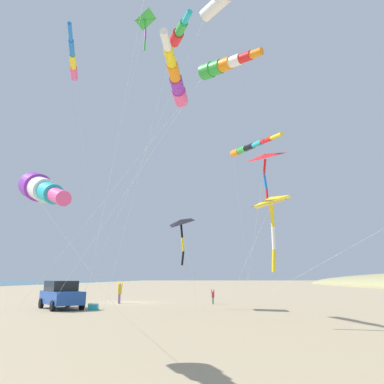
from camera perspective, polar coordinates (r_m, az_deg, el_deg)
The scene contains 15 objects.
ground_plane at distance 32.06m, azimuth -10.20°, elevation -17.13°, with size 600.00×600.00×0.00m, color tan.
parked_car at distance 26.65m, azimuth -20.30°, elevation -15.20°, with size 4.07×4.55×1.85m.
cooler_box at distance 25.24m, azimuth -15.61°, elevation -17.35°, with size 0.62×0.42×0.42m.
person_adult_flyer at distance 31.02m, azimuth -11.57°, elevation -15.36°, with size 0.43×0.55×1.81m.
person_child_green_jacket at distance 29.93m, azimuth 3.39°, elevation -16.36°, with size 0.29×0.37×1.15m.
kite_delta_magenta_far_left at distance 25.56m, azimuth -1.84°, elevation -5.03°, with size 2.45×6.42×6.43m.
kite_windsock_teal_far_right at distance 19.12m, azimuth -2.57°, elevation 17.42°, with size 11.37×11.33×12.26m.
kite_windsock_black_fish_shape at distance 24.74m, azimuth 8.89°, elevation 7.02°, with size 2.35×10.57×11.48m.
kite_windsock_rainbow_low_near at distance 24.60m, azimuth -2.16°, elevation 24.25°, with size 6.02×6.94×17.58m.
kite_delta_red_high_left at distance 28.49m, azimuth -7.62°, elevation 25.76°, with size 5.89×7.18×20.52m.
kite_delta_long_streamer_right at distance 22.46m, azimuth 11.64°, elevation 5.43°, with size 2.49×9.82×9.79m.
kite_delta_orange_high_right at distance 16.40m, azimuth 12.54°, elevation -1.72°, with size 2.07×14.37×5.78m.
kite_windsock_green_low_center at distance 18.08m, azimuth 4.93°, elevation 19.61°, with size 12.11×8.47×12.49m.
kite_windsock_small_distant at distance 10.43m, azimuth -23.04°, elevation 0.42°, with size 2.50×14.83×5.10m.
kite_windsock_purple_drifting at distance 26.71m, azimuth -18.61°, elevation 19.17°, with size 2.59×12.13×16.83m.
Camera 1 is at (6.05, -31.41, 2.03)m, focal length 33.12 mm.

